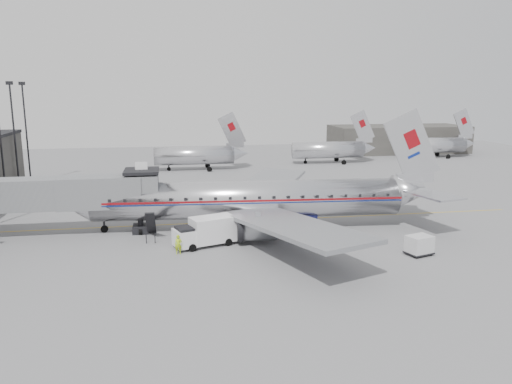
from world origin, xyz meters
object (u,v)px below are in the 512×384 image
Objects in this scene: baggage_cart_navy at (306,221)px; service_van at (205,231)px; airliner at (255,199)px; baggage_cart_white at (419,245)px; ramp_worker at (178,245)px.

service_van is at bearing -162.23° from baggage_cart_navy.
airliner is 16.77m from baggage_cart_white.
service_van reaches higher than baggage_cart_navy.
service_van is at bearing 43.00° from ramp_worker.
service_van reaches higher than ramp_worker.
ramp_worker is at bearing -134.89° from airliner.
baggage_cart_navy is 0.82× the size of baggage_cart_white.
airliner reaches higher than baggage_cart_navy.
baggage_cart_navy is at bearing 1.78° from service_van.
ramp_worker is at bearing -158.38° from baggage_cart_navy.
baggage_cart_white reaches higher than baggage_cart_navy.
airliner is 15.12× the size of baggage_cart_white.
baggage_cart_white is at bearing -5.54° from ramp_worker.
airliner is at bearing 45.64° from ramp_worker.
baggage_cart_white is (12.72, -10.71, -2.19)m from airliner.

